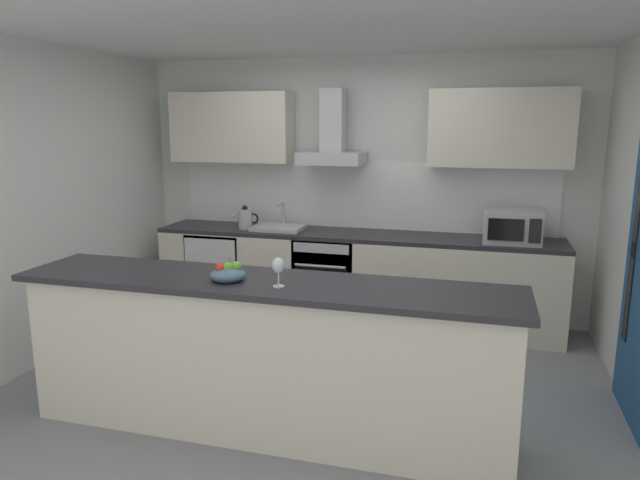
# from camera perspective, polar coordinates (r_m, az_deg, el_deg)

# --- Properties ---
(ground) EXTENTS (5.49, 4.63, 0.02)m
(ground) POSITION_cam_1_polar(r_m,az_deg,el_deg) (4.54, -1.07, -14.21)
(ground) COLOR gray
(ceiling) EXTENTS (5.49, 4.63, 0.02)m
(ceiling) POSITION_cam_1_polar(r_m,az_deg,el_deg) (4.14, -1.22, 20.53)
(ceiling) COLOR white
(wall_back) EXTENTS (5.49, 0.12, 2.60)m
(wall_back) POSITION_cam_1_polar(r_m,az_deg,el_deg) (5.95, 4.14, 5.13)
(wall_back) COLOR silver
(wall_back) RESTS_ON ground
(wall_left) EXTENTS (0.12, 4.63, 2.60)m
(wall_left) POSITION_cam_1_polar(r_m,az_deg,el_deg) (5.29, -25.82, 3.19)
(wall_left) COLOR silver
(wall_left) RESTS_ON ground
(backsplash_tile) EXTENTS (3.82, 0.02, 0.66)m
(backsplash_tile) POSITION_cam_1_polar(r_m,az_deg,el_deg) (5.88, 3.99, 4.38)
(backsplash_tile) COLOR white
(counter_back) EXTENTS (3.95, 0.60, 0.90)m
(counter_back) POSITION_cam_1_polar(r_m,az_deg,el_deg) (5.74, 3.24, -3.74)
(counter_back) COLOR beige
(counter_back) RESTS_ON ground
(counter_island) EXTENTS (3.17, 0.64, 1.01)m
(counter_island) POSITION_cam_1_polar(r_m,az_deg,el_deg) (3.74, -5.57, -11.41)
(counter_island) COLOR beige
(counter_island) RESTS_ON ground
(upper_cabinets) EXTENTS (3.90, 0.32, 0.70)m
(upper_cabinets) POSITION_cam_1_polar(r_m,az_deg,el_deg) (5.68, 3.75, 11.00)
(upper_cabinets) COLOR beige
(oven) EXTENTS (0.60, 0.62, 0.80)m
(oven) POSITION_cam_1_polar(r_m,az_deg,el_deg) (5.77, 0.85, -3.54)
(oven) COLOR slate
(oven) RESTS_ON ground
(refrigerator) EXTENTS (0.58, 0.60, 0.85)m
(refrigerator) POSITION_cam_1_polar(r_m,az_deg,el_deg) (6.16, -9.60, -3.05)
(refrigerator) COLOR white
(refrigerator) RESTS_ON ground
(microwave) EXTENTS (0.50, 0.38, 0.30)m
(microwave) POSITION_cam_1_polar(r_m,az_deg,el_deg) (5.44, 18.46, 1.29)
(microwave) COLOR #B7BABC
(microwave) RESTS_ON counter_back
(sink) EXTENTS (0.50, 0.40, 0.26)m
(sink) POSITION_cam_1_polar(r_m,az_deg,el_deg) (5.83, -4.05, 1.31)
(sink) COLOR silver
(sink) RESTS_ON counter_back
(kettle) EXTENTS (0.29, 0.15, 0.24)m
(kettle) POSITION_cam_1_polar(r_m,az_deg,el_deg) (5.90, -7.40, 2.12)
(kettle) COLOR #B7BABC
(kettle) RESTS_ON counter_back
(range_hood) EXTENTS (0.62, 0.45, 0.72)m
(range_hood) POSITION_cam_1_polar(r_m,az_deg,el_deg) (5.70, 1.23, 9.79)
(range_hood) COLOR #B7BABC
(wine_glass) EXTENTS (0.08, 0.08, 0.18)m
(wine_glass) POSITION_cam_1_polar(r_m,az_deg,el_deg) (3.39, -4.14, -2.65)
(wine_glass) COLOR silver
(wine_glass) RESTS_ON counter_island
(fruit_bowl) EXTENTS (0.22, 0.22, 0.13)m
(fruit_bowl) POSITION_cam_1_polar(r_m,az_deg,el_deg) (3.59, -9.08, -3.30)
(fruit_bowl) COLOR slate
(fruit_bowl) RESTS_ON counter_island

